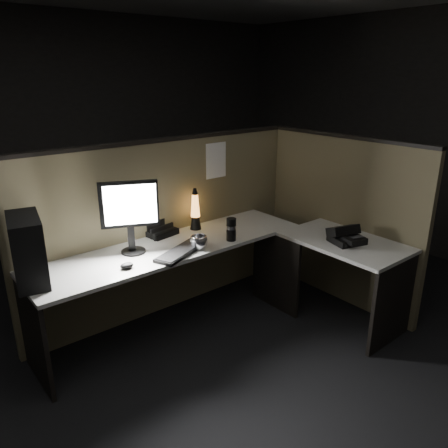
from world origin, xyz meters
TOP-DOWN VIEW (x-y plane):
  - floor at (0.00, 0.00)m, footprint 6.00×6.00m
  - room_shell at (0.00, 0.00)m, footprint 6.00×6.00m
  - partition_back at (0.00, 0.93)m, footprint 2.66×0.06m
  - partition_right at (1.33, 0.10)m, footprint 0.06×1.66m
  - desk at (0.18, 0.25)m, footprint 2.60×1.60m
  - pc_tower at (-1.22, 0.66)m, footprint 0.27×0.46m
  - monitor at (-0.47, 0.69)m, footprint 0.41×0.21m
  - keyboard at (-0.19, 0.43)m, footprint 0.52×0.34m
  - mouse at (-0.64, 0.45)m, footprint 0.10×0.07m
  - clip_lamp at (-0.38, 0.81)m, footprint 0.05×0.20m
  - organizer at (-0.11, 0.89)m, footprint 0.28×0.25m
  - lava_lamp at (0.21, 0.80)m, footprint 0.10×0.10m
  - travel_mug at (0.28, 0.39)m, footprint 0.08×0.08m
  - steel_mug at (-0.04, 0.41)m, footprint 0.18×0.18m
  - figurine at (0.54, 0.68)m, footprint 0.05×0.05m
  - pinned_paper at (0.52, 0.90)m, footprint 0.22×0.00m
  - desk_phone at (0.96, -0.22)m, footprint 0.30×0.30m

SIDE VIEW (x-z plane):
  - floor at x=0.00m, z-range 0.00..0.00m
  - desk at x=0.18m, z-range 0.22..0.95m
  - keyboard at x=-0.19m, z-range 0.73..0.75m
  - mouse at x=-0.64m, z-range 0.73..0.77m
  - partition_back at x=0.00m, z-range 0.00..1.50m
  - partition_right at x=1.33m, z-range 0.00..1.50m
  - organizer at x=-0.11m, z-range 0.68..0.87m
  - figurine at x=0.54m, z-range 0.75..0.80m
  - steel_mug at x=-0.04m, z-range 0.73..0.84m
  - desk_phone at x=0.96m, z-range 0.71..0.86m
  - travel_mug at x=0.28m, z-range 0.73..0.92m
  - clip_lamp at x=-0.38m, z-range 0.75..1.00m
  - lava_lamp at x=0.21m, z-range 0.70..1.07m
  - pc_tower at x=-1.22m, z-range 0.73..1.18m
  - monitor at x=-0.47m, z-range 0.79..1.34m
  - pinned_paper at x=0.52m, z-range 1.13..1.44m
  - room_shell at x=0.00m, z-range -1.38..4.62m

